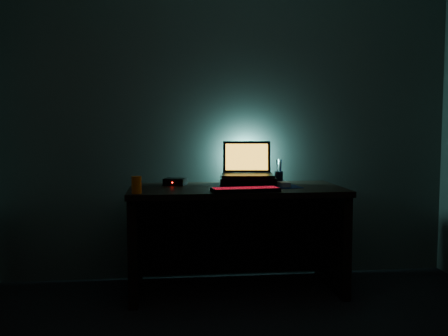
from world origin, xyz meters
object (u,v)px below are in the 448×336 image
Objects in this scene: juice_glass at (136,185)px; router at (175,182)px; laptop at (247,168)px; mouse at (284,184)px; pen_cup at (279,177)px; keyboard at (246,190)px.

router is (0.25, 0.43, -0.03)m from juice_glass.
laptop is at bearing 19.90° from router.
laptop is 2.25× the size of router.
mouse is at bearing -37.62° from laptop.
pen_cup reaches higher than mouse.
keyboard is 0.38m from mouse.
pen_cup is 0.82× the size of juice_glass.
pen_cup reaches higher than keyboard.
juice_glass reaches higher than mouse.
laptop reaches higher than pen_cup.
juice_glass is at bearing -155.44° from pen_cup.
keyboard is at bearing -94.05° from laptop.
mouse reaches higher than keyboard.
juice_glass is at bearing -143.93° from laptop.
laptop is 0.88× the size of keyboard.
keyboard is at bearing -24.85° from router.
keyboard is 0.57m from pen_cup.
router is (-0.54, -0.02, -0.09)m from laptop.
laptop is 0.26m from pen_cup.
mouse is at bearing -94.11° from pen_cup.
pen_cup is at bearing 11.81° from laptop.
laptop is 0.91m from juice_glass.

